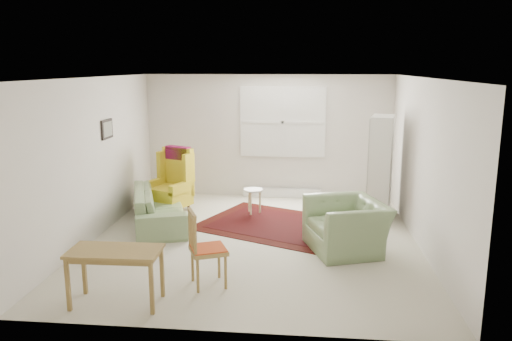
# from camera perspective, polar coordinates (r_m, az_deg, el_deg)

# --- Properties ---
(room) EXTENTS (5.04, 5.54, 2.51)m
(room) POSITION_cam_1_polar(r_m,az_deg,el_deg) (7.73, 0.07, 1.36)
(room) COLOR beige
(room) RESTS_ON ground
(rug) EXTENTS (3.45, 2.92, 0.03)m
(rug) POSITION_cam_1_polar(r_m,az_deg,el_deg) (8.47, 3.82, -6.39)
(rug) COLOR black
(rug) RESTS_ON ground
(sofa) EXTENTS (1.45, 2.24, 0.84)m
(sofa) POSITION_cam_1_polar(r_m,az_deg,el_deg) (8.70, -11.01, -3.31)
(sofa) COLOR #738C5D
(sofa) RESTS_ON ground
(armchair) EXTENTS (1.32, 1.41, 0.89)m
(armchair) POSITION_cam_1_polar(r_m,az_deg,el_deg) (7.44, 10.31, -5.70)
(armchair) COLOR #738C5D
(armchair) RESTS_ON ground
(wingback_chair) EXTENTS (0.91, 0.93, 1.19)m
(wingback_chair) POSITION_cam_1_polar(r_m,az_deg,el_deg) (9.39, -9.96, -1.07)
(wingback_chair) COLOR gold
(wingback_chair) RESTS_ON ground
(coffee_table) EXTENTS (0.63, 0.63, 0.41)m
(coffee_table) POSITION_cam_1_polar(r_m,az_deg,el_deg) (7.47, 10.81, -7.62)
(coffee_table) COLOR #3A2212
(coffee_table) RESTS_ON ground
(stool) EXTENTS (0.43, 0.43, 0.47)m
(stool) POSITION_cam_1_polar(r_m,az_deg,el_deg) (9.15, -0.31, -3.53)
(stool) COLOR white
(stool) RESTS_ON ground
(cabinet) EXTENTS (0.53, 0.79, 1.82)m
(cabinet) POSITION_cam_1_polar(r_m,az_deg,el_deg) (9.07, 14.06, 0.35)
(cabinet) COLOR white
(cabinet) RESTS_ON ground
(desk) EXTENTS (1.04, 0.53, 0.65)m
(desk) POSITION_cam_1_polar(r_m,az_deg,el_deg) (5.99, -15.68, -11.62)
(desk) COLOR olive
(desk) RESTS_ON ground
(desk_chair) EXTENTS (0.56, 0.56, 0.97)m
(desk_chair) POSITION_cam_1_polar(r_m,az_deg,el_deg) (6.20, -5.47, -8.82)
(desk_chair) COLOR olive
(desk_chair) RESTS_ON ground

